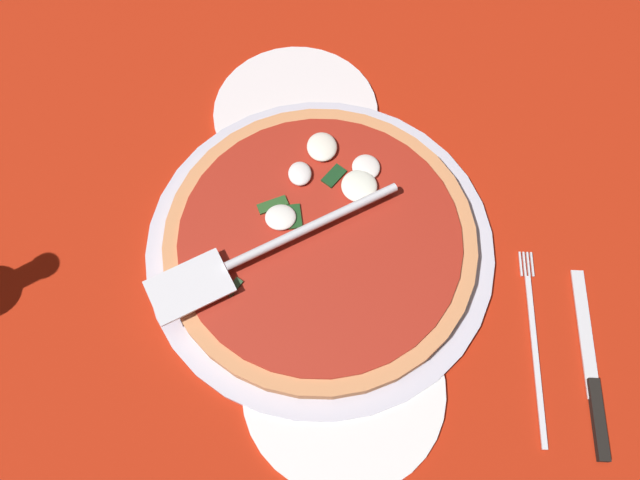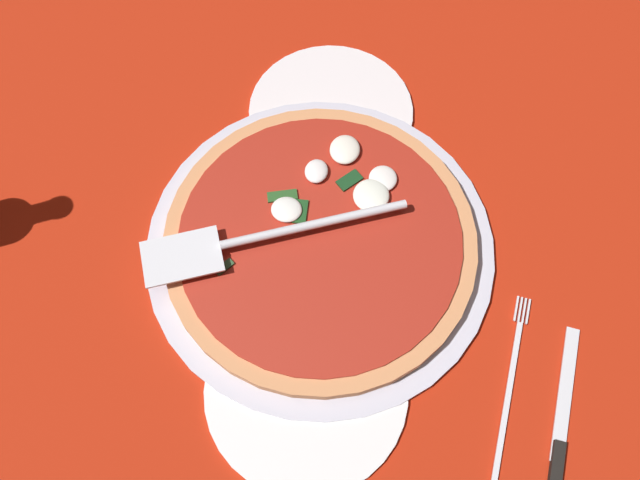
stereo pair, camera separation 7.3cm
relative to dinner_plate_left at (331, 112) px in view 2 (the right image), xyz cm
name	(u,v)px [view 2 (the right image)]	position (x,y,z in cm)	size (l,w,h in cm)	color
ground_plane	(273,237)	(18.50, -4.04, -0.90)	(109.06, 109.06, 0.80)	#AD210D
pizza_pan	(320,246)	(19.14, 1.76, 0.12)	(40.36, 40.36, 1.23)	silver
dinner_plate_left	(331,112)	(0.00, 0.00, 0.00)	(21.20, 21.20, 1.00)	white
dinner_plate_right	(306,389)	(35.82, 3.07, 0.00)	(21.57, 21.57, 1.00)	white
pizza	(321,238)	(18.93, 1.81, 1.72)	(35.84, 35.84, 3.07)	tan
pizza_server	(261,238)	(21.05, -4.50, 4.16)	(14.95, 28.72, 1.00)	silver
place_setting_far	(534,417)	(34.66, 27.01, -0.14)	(23.56, 14.83, 1.40)	white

